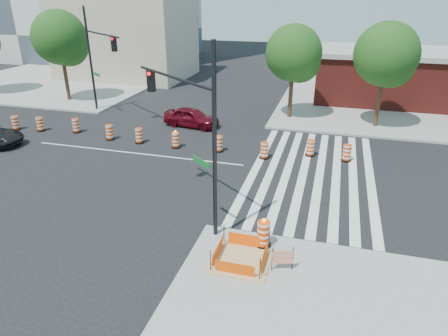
{
  "coord_description": "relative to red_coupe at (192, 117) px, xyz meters",
  "views": [
    {
      "loc": [
        11.72,
        -20.97,
        9.45
      ],
      "look_at": [
        6.86,
        -3.69,
        1.4
      ],
      "focal_mm": 32.0,
      "sensor_mm": 36.0,
      "label": 1
    }
  ],
  "objects": [
    {
      "name": "excavation_pit",
      "position": [
        7.42,
        -15.08,
        -0.49
      ],
      "size": [
        2.2,
        2.2,
        0.9
      ],
      "color": "tan",
      "rests_on": "ground"
    },
    {
      "name": "crosswalk_east",
      "position": [
        9.37,
        -6.08,
        -0.71
      ],
      "size": [
        6.75,
        13.5,
        0.01
      ],
      "color": "silver",
      "rests_on": "ground"
    },
    {
      "name": "median_drum_8",
      "position": [
        9.06,
        -3.51,
        -0.24
      ],
      "size": [
        0.6,
        0.6,
        1.02
      ],
      "color": "black",
      "rests_on": "ground"
    },
    {
      "name": "median_drum_5",
      "position": [
        0.52,
        -4.45,
        -0.23
      ],
      "size": [
        0.6,
        0.6,
        1.18
      ],
      "color": "black",
      "rests_on": "ground"
    },
    {
      "name": "median_drum_0",
      "position": [
        -12.18,
        -4.24,
        -0.24
      ],
      "size": [
        0.6,
        0.6,
        1.02
      ],
      "color": "black",
      "rests_on": "ground"
    },
    {
      "name": "tree_north_c",
      "position": [
        6.87,
        4.1,
        4.13
      ],
      "size": [
        4.24,
        4.24,
        7.21
      ],
      "color": "#382314",
      "rests_on": "ground"
    },
    {
      "name": "brick_storefront",
      "position": [
        16.42,
        11.92,
        1.6
      ],
      "size": [
        16.5,
        8.5,
        4.6
      ],
      "color": "maroon",
      "rests_on": "ground"
    },
    {
      "name": "pit_drum",
      "position": [
        8.06,
        -13.94,
        -0.04
      ],
      "size": [
        0.64,
        0.64,
        1.26
      ],
      "color": "black",
      "rests_on": "ground"
    },
    {
      "name": "tree_north_b",
      "position": [
        -13.43,
        4.04,
        4.64
      ],
      "size": [
        4.69,
        4.69,
        7.98
      ],
      "color": "#382314",
      "rests_on": "ground"
    },
    {
      "name": "median_drum_6",
      "position": [
        3.41,
        -4.34,
        -0.24
      ],
      "size": [
        0.6,
        0.6,
        1.02
      ],
      "color": "black",
      "rests_on": "ground"
    },
    {
      "name": "signal_pole_nw",
      "position": [
        -7.94,
        0.89,
        4.28
      ],
      "size": [
        5.01,
        3.82,
        8.15
      ],
      "rotation": [
        0.0,
        0.0,
        -0.65
      ],
      "color": "black",
      "rests_on": "ground"
    },
    {
      "name": "median_drum_7",
      "position": [
        6.39,
        -4.68,
        -0.24
      ],
      "size": [
        0.6,
        0.6,
        1.02
      ],
      "color": "black",
      "rests_on": "ground"
    },
    {
      "name": "lane_centerline",
      "position": [
        -1.58,
        -6.08,
        -0.71
      ],
      "size": [
        14.0,
        0.12,
        0.01
      ],
      "primitive_type": "cube",
      "color": "silver",
      "rests_on": "ground"
    },
    {
      "name": "median_drum_1",
      "position": [
        -10.23,
        -3.99,
        -0.24
      ],
      "size": [
        0.6,
        0.6,
        1.02
      ],
      "color": "black",
      "rests_on": "ground"
    },
    {
      "name": "ground",
      "position": [
        -1.58,
        -6.08,
        -0.72
      ],
      "size": [
        120.0,
        120.0,
        0.0
      ],
      "primitive_type": "plane",
      "color": "black",
      "rests_on": "ground"
    },
    {
      "name": "barricade",
      "position": [
        8.99,
        -15.22,
        -0.03
      ],
      "size": [
        0.79,
        0.3,
        0.97
      ],
      "rotation": [
        0.0,
        0.0,
        0.33
      ],
      "color": "#DF3C04",
      "rests_on": "ground"
    },
    {
      "name": "red_coupe",
      "position": [
        0.0,
        0.0,
        0.0
      ],
      "size": [
        4.39,
        2.24,
        1.43
      ],
      "primitive_type": "imported",
      "rotation": [
        0.0,
        0.0,
        1.44
      ],
      "color": "#510712",
      "rests_on": "ground"
    },
    {
      "name": "median_drum_4",
      "position": [
        -2.16,
        -4.31,
        -0.24
      ],
      "size": [
        0.6,
        0.6,
        1.02
      ],
      "color": "black",
      "rests_on": "ground"
    },
    {
      "name": "median_drum_9",
      "position": [
        11.23,
        -3.76,
        -0.24
      ],
      "size": [
        0.6,
        0.6,
        1.02
      ],
      "color": "black",
      "rests_on": "ground"
    },
    {
      "name": "tree_north_d",
      "position": [
        13.33,
        3.46,
        4.37
      ],
      "size": [
        4.45,
        4.45,
        7.57
      ],
      "color": "#382314",
      "rests_on": "ground"
    },
    {
      "name": "median_drum_3",
      "position": [
        -4.41,
        -4.26,
        -0.24
      ],
      "size": [
        0.6,
        0.6,
        1.02
      ],
      "color": "black",
      "rests_on": "ground"
    },
    {
      "name": "sidewalk_ne",
      "position": [
        16.42,
        11.92,
        -0.64
      ],
      "size": [
        22.0,
        22.0,
        0.15
      ],
      "primitive_type": "cube",
      "color": "gray",
      "rests_on": "ground"
    },
    {
      "name": "median_drum_2",
      "position": [
        -7.54,
        -3.56,
        -0.24
      ],
      "size": [
        0.6,
        0.6,
        1.02
      ],
      "color": "black",
      "rests_on": "ground"
    },
    {
      "name": "signal_pole_se",
      "position": [
        4.72,
        -12.64,
        4.05
      ],
      "size": [
        4.72,
        3.71,
        7.77
      ],
      "rotation": [
        0.0,
        0.0,
        2.48
      ],
      "color": "black",
      "rests_on": "ground"
    },
    {
      "name": "beige_midrise",
      "position": [
        -13.58,
        15.92,
        4.28
      ],
      "size": [
        14.0,
        10.0,
        10.0
      ],
      "primitive_type": "cube",
      "color": "tan",
      "rests_on": "ground"
    },
    {
      "name": "sidewalk_nw",
      "position": [
        -19.58,
        11.92,
        -0.64
      ],
      "size": [
        22.0,
        22.0,
        0.15
      ],
      "primitive_type": "cube",
      "color": "gray",
      "rests_on": "ground"
    }
  ]
}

